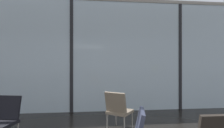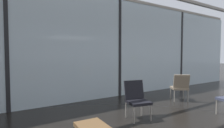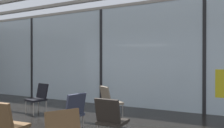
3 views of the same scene
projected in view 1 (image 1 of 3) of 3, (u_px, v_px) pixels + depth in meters
glass_curtain_wall at (72, 56)px, 5.44m from camera, size 14.00×0.08×3.46m
window_mullion_1 at (72, 56)px, 5.44m from camera, size 0.10×0.12×3.46m
window_mullion_2 at (180, 56)px, 5.81m from camera, size 0.10×0.12×3.46m
parked_airplane at (72, 59)px, 11.61m from camera, size 13.83×3.68×3.68m
lounge_chair_1 at (3, 117)px, 3.22m from camera, size 0.58×0.62×0.87m
lounge_chair_3 at (118, 108)px, 3.89m from camera, size 0.70×0.71×0.87m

